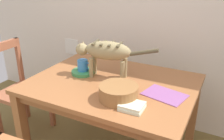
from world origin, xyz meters
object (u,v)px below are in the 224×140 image
at_px(dining_table, 112,91).
at_px(wooden_chair_far, 19,91).
at_px(cat, 106,52).
at_px(wicker_basket, 119,92).
at_px(coffee_mug, 83,65).
at_px(book_stack, 132,106).
at_px(saucer_bowl, 83,72).
at_px(magazine, 165,95).

xyz_separation_m(dining_table, wooden_chair_far, (-1.03, -0.05, -0.21)).
height_order(cat, wooden_chair_far, cat).
relative_size(wicker_basket, wooden_chair_far, 0.29).
bearing_deg(wooden_chair_far, cat, 96.62).
height_order(dining_table, coffee_mug, coffee_mug).
bearing_deg(dining_table, coffee_mug, 174.12).
xyz_separation_m(coffee_mug, book_stack, (0.59, -0.33, -0.06)).
bearing_deg(coffee_mug, wicker_basket, -29.66).
relative_size(saucer_bowl, wooden_chair_far, 0.21).
height_order(saucer_bowl, coffee_mug, coffee_mug).
height_order(cat, saucer_bowl, cat).
xyz_separation_m(coffee_mug, magazine, (0.73, -0.06, -0.07)).
height_order(magazine, wicker_basket, wicker_basket).
bearing_deg(cat, saucer_bowl, 90.00).
bearing_deg(wicker_basket, wooden_chair_far, 171.21).
relative_size(magazine, wicker_basket, 1.07).
distance_m(dining_table, wicker_basket, 0.32).
bearing_deg(magazine, wicker_basket, -130.12).
xyz_separation_m(magazine, wicker_basket, (-0.27, -0.20, 0.05)).
bearing_deg(coffee_mug, magazine, -4.72).
xyz_separation_m(saucer_bowl, magazine, (0.73, -0.06, -0.01)).
xyz_separation_m(dining_table, book_stack, (0.30, -0.31, 0.11)).
height_order(magazine, book_stack, book_stack).
distance_m(saucer_bowl, magazine, 0.73).
height_order(coffee_mug, magazine, coffee_mug).
xyz_separation_m(cat, coffee_mug, (-0.20, -0.03, -0.14)).
bearing_deg(saucer_bowl, book_stack, -29.40).
xyz_separation_m(dining_table, saucer_bowl, (-0.29, 0.03, 0.10)).
bearing_deg(book_stack, cat, 136.57).
distance_m(coffee_mug, wicker_basket, 0.53).
bearing_deg(cat, wicker_basket, -148.52).
relative_size(dining_table, cat, 1.92).
bearing_deg(cat, coffee_mug, 90.17).
relative_size(cat, saucer_bowl, 3.44).
bearing_deg(wooden_chair_far, book_stack, 78.82).
xyz_separation_m(book_stack, wooden_chair_far, (-1.33, 0.26, -0.32)).
bearing_deg(magazine, dining_table, -171.06).
height_order(magazine, wooden_chair_far, wooden_chair_far).
distance_m(cat, coffee_mug, 0.25).
height_order(dining_table, cat, cat).
bearing_deg(book_stack, dining_table, 134.59).
bearing_deg(coffee_mug, dining_table, -5.88).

